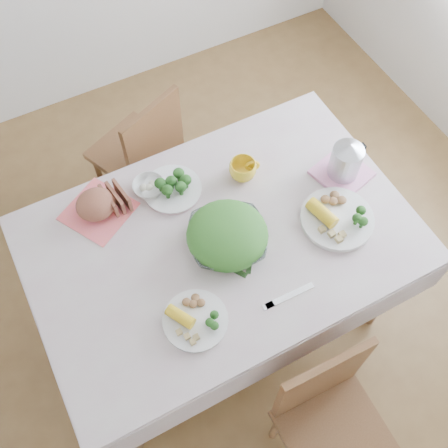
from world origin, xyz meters
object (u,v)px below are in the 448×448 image
chair_far (133,144)px  salad_bowl (227,239)px  yellow_mug (243,170)px  dinner_plate_left (195,320)px  dinner_plate_right (337,219)px  electric_kettle (347,156)px  dining_table (222,279)px  chair_near (338,433)px

chair_far → salad_bowl: 0.94m
chair_far → yellow_mug: 0.77m
dinner_plate_left → dinner_plate_right: size_ratio=0.80×
salad_bowl → yellow_mug: bearing=50.8°
dinner_plate_left → yellow_mug: size_ratio=2.08×
salad_bowl → electric_kettle: size_ratio=1.64×
chair_far → electric_kettle: 1.13m
dining_table → electric_kettle: size_ratio=7.80×
yellow_mug → chair_near: bearing=-97.9°
chair_near → dinner_plate_left: 0.70m
dinner_plate_right → chair_far: bearing=117.3°
chair_far → salad_bowl: chair_far is taller
chair_far → electric_kettle: electric_kettle is taller
chair_far → dinner_plate_right: chair_far is taller
chair_far → yellow_mug: bearing=91.1°
chair_far → yellow_mug: chair_far is taller
dining_table → electric_kettle: (0.59, 0.04, 0.51)m
salad_bowl → electric_kettle: bearing=6.7°
chair_far → electric_kettle: size_ratio=4.68×
chair_near → salad_bowl: size_ratio=2.87×
dinner_plate_left → dinner_plate_right: 0.70m
dinner_plate_left → electric_kettle: 0.89m
chair_near → chair_far: 1.65m
yellow_mug → salad_bowl: bearing=-129.2°
chair_far → dinner_plate_right: 1.16m
chair_far → dinner_plate_left: 1.16m
dinner_plate_left → chair_far: bearing=81.0°
electric_kettle → yellow_mug: bearing=134.1°
salad_bowl → dinner_plate_left: 0.34m
chair_near → electric_kettle: electric_kettle is taller
chair_far → dinner_plate_left: size_ratio=3.55×
dining_table → chair_near: size_ratio=1.65×
chair_near → dinner_plate_left: size_ratio=3.58×
salad_bowl → dinner_plate_left: salad_bowl is taller
dining_table → salad_bowl: (0.01, -0.03, 0.42)m
dining_table → dinner_plate_right: (0.44, -0.15, 0.40)m
dining_table → dinner_plate_right: bearing=-18.2°
chair_near → electric_kettle: 1.07m
dining_table → dinner_plate_left: (-0.24, -0.26, 0.40)m
salad_bowl → chair_far: bearing=95.0°
chair_far → yellow_mug: size_ratio=7.39×
dinner_plate_right → salad_bowl: bearing=165.4°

